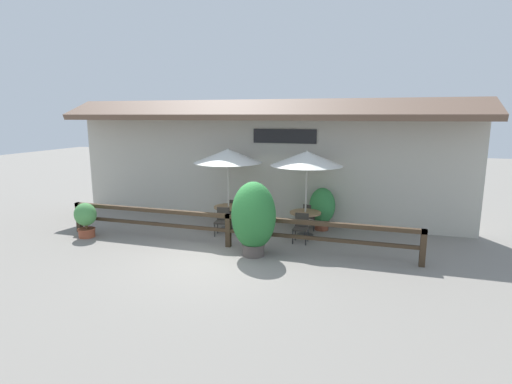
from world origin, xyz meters
name	(u,v)px	position (x,y,z in m)	size (l,w,h in m)	color
ground_plane	(214,259)	(0.00, 0.00, 0.00)	(60.00, 60.00, 0.00)	gray
building_facade	(259,160)	(0.00, 4.10, 2.17)	(14.28, 1.49, 4.23)	#BCB7A8
patio_railing	(228,223)	(0.00, 1.05, 0.70)	(10.40, 0.14, 0.95)	#3D2D1E
patio_umbrella_near	(228,156)	(-0.65, 2.78, 2.41)	(2.19, 2.19, 2.67)	#B7B2A8
dining_table_near	(229,211)	(-0.65, 2.78, 0.60)	(0.96, 0.96, 0.75)	olive
chair_near_streetside	(222,220)	(-0.59, 2.08, 0.47)	(0.47, 0.47, 0.85)	#332D28
chair_near_wallside	(235,210)	(-0.69, 3.48, 0.47)	(0.51, 0.51, 0.85)	#332D28
patio_umbrella_middle	(307,158)	(1.89, 2.77, 2.41)	(2.19, 2.19, 2.67)	#B7B2A8
dining_table_middle	(305,217)	(1.89, 2.77, 0.60)	(0.96, 0.96, 0.75)	olive
chair_middle_streetside	(301,227)	(1.89, 2.07, 0.47)	(0.42, 0.42, 0.85)	#332D28
chair_middle_wallside	(310,215)	(1.93, 3.47, 0.47)	(0.51, 0.51, 0.85)	#332D28
potted_plant_broad_leaf	(254,217)	(0.90, 0.57, 1.05)	(1.19, 1.07, 2.00)	#564C47
potted_plant_tall_tropical	(86,218)	(-4.50, 0.61, 0.60)	(0.68, 0.61, 1.07)	#9E4C33
potted_plant_entrance_palm	(322,207)	(2.30, 3.55, 0.75)	(0.83, 0.75, 1.40)	brown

